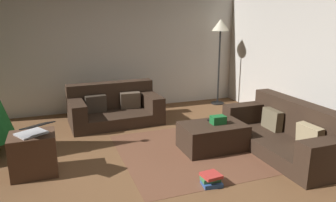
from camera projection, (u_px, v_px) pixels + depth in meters
The scene contains 12 objects.
ground_plane at pixel (134, 181), 3.67m from camera, with size 6.40×6.40×0.00m, color brown.
rear_partition at pixel (92, 46), 6.18m from camera, with size 6.40×0.12×2.60m, color beige.
couch_left at pixel (114, 108), 5.72m from camera, with size 1.61×0.96×0.69m.
couch_right at pixel (289, 134), 4.44m from camera, with size 0.86×1.88×0.69m.
ottoman at pixel (213, 136), 4.54m from camera, with size 0.90×0.58×0.37m, color #332319.
gift_box at pixel (218, 120), 4.49m from camera, with size 0.20×0.14×0.11m, color #19662D.
tv_remote at pixel (213, 121), 4.59m from camera, with size 0.05×0.16×0.02m, color black.
side_table at pixel (34, 154), 3.80m from camera, with size 0.52×0.44×0.51m, color #4C3323.
laptop at pixel (34, 130), 3.68m from camera, with size 0.48×0.52×0.19m.
book_stack at pixel (211, 180), 3.57m from camera, with size 0.23×0.23×0.14m.
corner_lamp at pixel (220, 32), 6.58m from camera, with size 0.36×0.36×1.81m.
area_rug at pixel (212, 148), 4.58m from camera, with size 2.60×2.00×0.01m, color brown.
Camera 1 is at (-0.79, -3.24, 1.84)m, focal length 33.91 mm.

